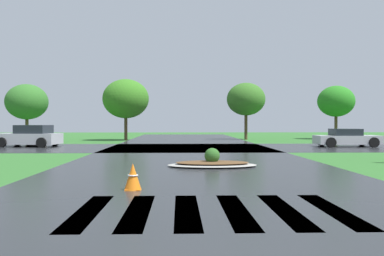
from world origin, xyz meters
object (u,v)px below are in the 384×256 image
Objects in this scene: drainage_pipe_stack at (36,139)px; traffic_cone at (133,177)px; car_dark_suv at (347,138)px; median_island at (212,163)px; car_silver_hatch at (30,137)px.

drainage_pipe_stack reaches higher than traffic_cone.
median_island is at bearing -128.06° from car_dark_suv.
median_island is 2.62× the size of drainage_pipe_stack.
car_dark_suv is 3.27× the size of drainage_pipe_stack.
car_dark_suv reaches higher than drainage_pipe_stack.
car_dark_suv is 21.06m from traffic_cone.
traffic_cone is at bearing -114.00° from median_island.
traffic_cone is at bearing -65.53° from drainage_pipe_stack.
car_silver_hatch reaches higher than drainage_pipe_stack.
traffic_cone is (-2.31, -5.19, 0.18)m from median_island.
median_island is at bearing 138.69° from car_silver_hatch.
drainage_pipe_stack is at bearing 176.25° from car_dark_suv.
median_island is 15.53m from car_dark_suv.
median_island is 0.80× the size of car_dark_suv.
drainage_pipe_stack is at bearing -83.99° from car_silver_hatch.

